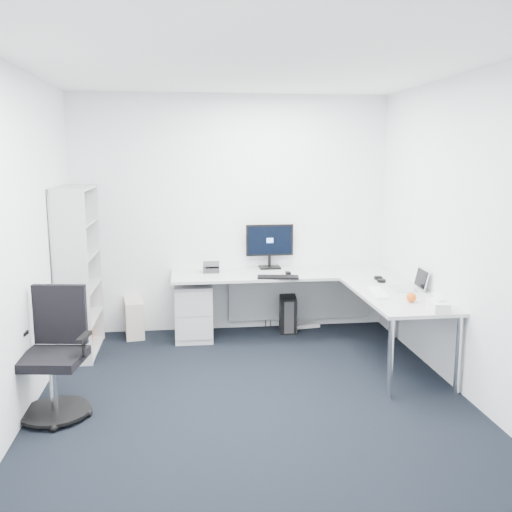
{
  "coord_description": "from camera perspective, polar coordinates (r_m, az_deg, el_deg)",
  "views": [
    {
      "loc": [
        -0.53,
        -4.41,
        2.04
      ],
      "look_at": [
        0.15,
        1.05,
        1.05
      ],
      "focal_mm": 40.0,
      "sensor_mm": 36.0,
      "label": 1
    }
  ],
  "objects": [
    {
      "name": "tissue_box",
      "position": [
        5.07,
        17.73,
        -4.79
      ],
      "size": [
        0.15,
        0.26,
        0.09
      ],
      "primitive_type": "cube",
      "rotation": [
        0.0,
        0.0,
        -0.1
      ],
      "color": "white",
      "rests_on": "l_desk"
    },
    {
      "name": "wall_right",
      "position": [
        5.04,
        20.54,
        1.67
      ],
      "size": [
        0.02,
        4.2,
        2.7
      ],
      "primitive_type": "cube",
      "color": "white",
      "rests_on": "ground"
    },
    {
      "name": "ceiling",
      "position": [
        4.49,
        -0.26,
        18.63
      ],
      "size": [
        4.2,
        4.2,
        0.0
      ],
      "primitive_type": "plane",
      "color": "white"
    },
    {
      "name": "black_pc_tower",
      "position": [
        6.72,
        3.17,
        -5.67
      ],
      "size": [
        0.24,
        0.44,
        0.41
      ],
      "primitive_type": "cube",
      "rotation": [
        0.0,
        0.0,
        -0.12
      ],
      "color": "black",
      "rests_on": "ground"
    },
    {
      "name": "laptop",
      "position": [
        5.75,
        14.51,
        -2.24
      ],
      "size": [
        0.32,
        0.31,
        0.21
      ],
      "primitive_type": null,
      "rotation": [
        0.0,
        0.0,
        -0.06
      ],
      "color": "silver",
      "rests_on": "l_desk"
    },
    {
      "name": "task_chair",
      "position": [
        4.74,
        -19.76,
        -9.32
      ],
      "size": [
        0.65,
        0.65,
        1.01
      ],
      "primitive_type": null,
      "rotation": [
        0.0,
        0.0,
        -0.15
      ],
      "color": "black",
      "rests_on": "ground"
    },
    {
      "name": "monitor",
      "position": [
        6.57,
        1.39,
        1.01
      ],
      "size": [
        0.55,
        0.19,
        0.53
      ],
      "primitive_type": null,
      "rotation": [
        0.0,
        0.0,
        0.02
      ],
      "color": "black",
      "rests_on": "l_desk"
    },
    {
      "name": "wall_front",
      "position": [
        2.47,
        5.6,
        -6.1
      ],
      "size": [
        3.6,
        0.02,
        2.7
      ],
      "primitive_type": "cube",
      "color": "white",
      "rests_on": "ground"
    },
    {
      "name": "drawer_pedestal",
      "position": [
        6.41,
        -6.27,
        -5.5
      ],
      "size": [
        0.41,
        0.51,
        0.63
      ],
      "primitive_type": "cube",
      "color": "#B4B6B6",
      "rests_on": "ground"
    },
    {
      "name": "desk_phone",
      "position": [
        6.42,
        -4.5,
        -1.05
      ],
      "size": [
        0.19,
        0.19,
        0.13
      ],
      "primitive_type": null,
      "rotation": [
        0.0,
        0.0,
        -0.05
      ],
      "color": "#2E2E30",
      "rests_on": "l_desk"
    },
    {
      "name": "headphones",
      "position": [
        6.11,
        12.28,
        -2.18
      ],
      "size": [
        0.15,
        0.22,
        0.05
      ],
      "primitive_type": null,
      "rotation": [
        0.0,
        0.0,
        -0.09
      ],
      "color": "black",
      "rests_on": "l_desk"
    },
    {
      "name": "wall_back",
      "position": [
        6.57,
        -2.43,
        4.16
      ],
      "size": [
        3.6,
        0.02,
        2.7
      ],
      "primitive_type": "cube",
      "color": "white",
      "rests_on": "ground"
    },
    {
      "name": "bookshelf",
      "position": [
        6.08,
        -17.33,
        -1.47
      ],
      "size": [
        0.33,
        0.86,
        1.72
      ],
      "primitive_type": null,
      "color": "#B2B4B4",
      "rests_on": "ground"
    },
    {
      "name": "orange_fruit",
      "position": [
        5.3,
        15.28,
        -4.02
      ],
      "size": [
        0.09,
        0.09,
        0.09
      ],
      "primitive_type": "sphere",
      "color": "#E35A14",
      "rests_on": "l_desk"
    },
    {
      "name": "ground",
      "position": [
        4.89,
        -0.23,
        -14.46
      ],
      "size": [
        4.2,
        4.2,
        0.0
      ],
      "primitive_type": "plane",
      "color": "black"
    },
    {
      "name": "white_keyboard",
      "position": [
        5.57,
        12.12,
        -3.58
      ],
      "size": [
        0.19,
        0.47,
        0.02
      ],
      "primitive_type": "cube",
      "rotation": [
        0.0,
        0.0,
        -0.12
      ],
      "color": "white",
      "rests_on": "l_desk"
    },
    {
      "name": "wall_left",
      "position": [
        4.65,
        -22.88,
        0.83
      ],
      "size": [
        0.02,
        4.2,
        2.7
      ],
      "primitive_type": "cube",
      "color": "white",
      "rests_on": "ground"
    },
    {
      "name": "beige_pc_tower",
      "position": [
        6.64,
        -12.09,
        -6.05
      ],
      "size": [
        0.26,
        0.46,
        0.42
      ],
      "primitive_type": "cube",
      "rotation": [
        0.0,
        0.0,
        0.14
      ],
      "color": "beige",
      "rests_on": "ground"
    },
    {
      "name": "black_keyboard",
      "position": [
        6.1,
        2.22,
        -2.12
      ],
      "size": [
        0.46,
        0.22,
        0.02
      ],
      "primitive_type": "cube",
      "rotation": [
        0.0,
        0.0,
        -0.15
      ],
      "color": "black",
      "rests_on": "l_desk"
    },
    {
      "name": "mouse",
      "position": [
        6.29,
        3.22,
        -1.73
      ],
      "size": [
        0.06,
        0.09,
        0.03
      ],
      "primitive_type": "cube",
      "rotation": [
        0.0,
        0.0,
        -0.03
      ],
      "color": "black",
      "rests_on": "l_desk"
    },
    {
      "name": "power_strip",
      "position": [
        6.84,
        5.03,
        -7.02
      ],
      "size": [
        0.34,
        0.11,
        0.04
      ],
      "primitive_type": "cube",
      "rotation": [
        0.0,
        0.0,
        0.16
      ],
      "color": "white",
      "rests_on": "ground"
    },
    {
      "name": "l_desk",
      "position": [
        6.15,
        3.32,
        -5.64
      ],
      "size": [
        2.49,
        1.4,
        0.73
      ],
      "primitive_type": null,
      "color": "#B4B6B6",
      "rests_on": "ground"
    }
  ]
}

